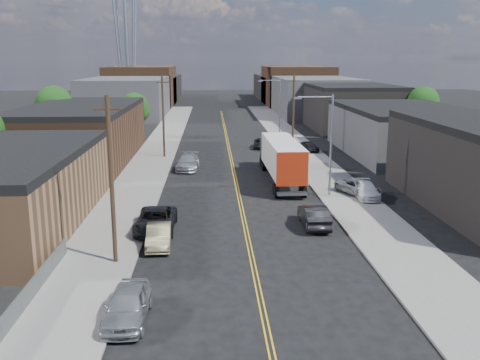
{
  "coord_description": "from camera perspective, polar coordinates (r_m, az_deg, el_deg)",
  "views": [
    {
      "loc": [
        -2.42,
        -20.43,
        11.99
      ],
      "look_at": [
        -0.15,
        21.14,
        2.5
      ],
      "focal_mm": 40.0,
      "sensor_mm": 36.0,
      "label": 1
    }
  ],
  "objects": [
    {
      "name": "car_left_a",
      "position": [
        26.02,
        -11.93,
        -12.9
      ],
      "size": [
        2.02,
        4.79,
        1.62
      ],
      "primitive_type": "imported",
      "rotation": [
        0.0,
        0.0,
        -0.02
      ],
      "color": "#ABAEB0",
      "rests_on": "ground"
    },
    {
      "name": "skyline_right_a",
      "position": [
        117.86,
        7.94,
        8.83
      ],
      "size": [
        16.0,
        30.0,
        8.0
      ],
      "primitive_type": "cube",
      "color": "#373739",
      "rests_on": "ground"
    },
    {
      "name": "centerline",
      "position": [
        66.56,
        -1.0,
        2.47
      ],
      "size": [
        0.32,
        120.0,
        0.01
      ],
      "primitive_type": "cube",
      "color": "gold",
      "rests_on": "ground"
    },
    {
      "name": "car_right_lot_c",
      "position": [
        70.31,
        7.33,
        3.58
      ],
      "size": [
        2.57,
        4.14,
        1.32
      ],
      "primitive_type": "imported",
      "rotation": [
        0.0,
        0.0,
        0.28
      ],
      "color": "black",
      "rests_on": "sidewalk_right"
    },
    {
      "name": "streetlight_far",
      "position": [
        81.32,
        4.0,
        8.11
      ],
      "size": [
        3.39,
        0.25,
        9.0
      ],
      "color": "gray",
      "rests_on": "ground"
    },
    {
      "name": "skyline_right_b",
      "position": [
        142.38,
        6.03,
        9.96
      ],
      "size": [
        16.0,
        26.0,
        10.0
      ],
      "primitive_type": "cube",
      "color": "#4A301D",
      "rests_on": "ground"
    },
    {
      "name": "car_right_oncoming",
      "position": [
        39.32,
        7.89,
        -3.81
      ],
      "size": [
        1.71,
        4.9,
        1.61
      ],
      "primitive_type": "imported",
      "rotation": [
        0.0,
        0.0,
        3.14
      ],
      "color": "black",
      "rests_on": "ground"
    },
    {
      "name": "car_right_lot_b",
      "position": [
        47.74,
        13.29,
        -1.06
      ],
      "size": [
        2.11,
        4.63,
        1.31
      ],
      "primitive_type": "imported",
      "rotation": [
        0.0,
        0.0,
        -0.06
      ],
      "color": "white",
      "rests_on": "sidewalk_right"
    },
    {
      "name": "ground",
      "position": [
        81.35,
        -1.39,
        4.36
      ],
      "size": [
        260.0,
        260.0,
        0.0
      ],
      "primitive_type": "plane",
      "color": "black",
      "rests_on": "ground"
    },
    {
      "name": "sidewalk_right",
      "position": [
        67.56,
        7.09,
        2.58
      ],
      "size": [
        5.0,
        140.0,
        0.15
      ],
      "primitive_type": "cube",
      "color": "slate",
      "rests_on": "ground"
    },
    {
      "name": "utility_pole_left_far",
      "position": [
        66.04,
        -8.19,
        6.76
      ],
      "size": [
        1.6,
        0.26,
        10.0
      ],
      "color": "black",
      "rests_on": "ground"
    },
    {
      "name": "skyline_left_a",
      "position": [
        117.03,
        -11.9,
        8.65
      ],
      "size": [
        16.0,
        30.0,
        8.0
      ],
      "primitive_type": "cube",
      "color": "#373739",
      "rests_on": "ground"
    },
    {
      "name": "warehouse_brown",
      "position": [
        66.85,
        -16.64,
        4.84
      ],
      "size": [
        12.0,
        26.0,
        6.6
      ],
      "color": "#4A301D",
      "rests_on": "ground"
    },
    {
      "name": "car_right_lot_a",
      "position": [
        48.66,
        12.54,
        -0.74
      ],
      "size": [
        3.92,
        5.33,
        1.35
      ],
      "primitive_type": "imported",
      "rotation": [
        0.0,
        0.0,
        0.39
      ],
      "color": "#B6B8BB",
      "rests_on": "sidewalk_right"
    },
    {
      "name": "industrial_right_b",
      "position": [
        71.34,
        16.99,
        5.08
      ],
      "size": [
        14.0,
        24.0,
        6.1
      ],
      "color": "#373739",
      "rests_on": "ground"
    },
    {
      "name": "streetlight_near",
      "position": [
        46.99,
        9.24,
        4.52
      ],
      "size": [
        3.39,
        0.25,
        9.0
      ],
      "color": "gray",
      "rests_on": "ground"
    },
    {
      "name": "chainlink_fence",
      "position": [
        27.99,
        -22.27,
        -12.06
      ],
      "size": [
        0.05,
        16.0,
        1.22
      ],
      "color": "slate",
      "rests_on": "ground"
    },
    {
      "name": "tree_right_far",
      "position": [
        87.0,
        18.98,
        7.66
      ],
      "size": [
        4.85,
        4.76,
        7.91
      ],
      "color": "black",
      "rests_on": "ground"
    },
    {
      "name": "skyline_left_c",
      "position": [
        161.61,
        -9.5,
        9.66
      ],
      "size": [
        16.0,
        40.0,
        7.0
      ],
      "primitive_type": "cube",
      "color": "black",
      "rests_on": "ground"
    },
    {
      "name": "utility_pole_right",
      "position": [
        69.59,
        5.71,
        7.13
      ],
      "size": [
        1.6,
        0.26,
        10.0
      ],
      "color": "black",
      "rests_on": "ground"
    },
    {
      "name": "tree_left_mid",
      "position": [
        78.71,
        -19.15,
        7.4
      ],
      "size": [
        5.1,
        5.04,
        8.37
      ],
      "color": "black",
      "rests_on": "ground"
    },
    {
      "name": "utility_pole_left_near",
      "position": [
        31.72,
        -13.56,
        0.01
      ],
      "size": [
        1.6,
        0.26,
        10.0
      ],
      "color": "black",
      "rests_on": "ground"
    },
    {
      "name": "skyline_right_c",
      "position": [
        162.21,
        4.89,
        9.79
      ],
      "size": [
        16.0,
        40.0,
        7.0
      ],
      "primitive_type": "cube",
      "color": "black",
      "rests_on": "ground"
    },
    {
      "name": "car_ahead_truck",
      "position": [
        73.14,
        2.34,
        3.91
      ],
      "size": [
        2.64,
        4.89,
        1.31
      ],
      "primitive_type": "imported",
      "rotation": [
        0.0,
        0.0,
        -0.1
      ],
      "color": "black",
      "rests_on": "ground"
    },
    {
      "name": "tree_left_far",
      "position": [
        83.56,
        -11.14,
        7.5
      ],
      "size": [
        4.35,
        4.2,
        6.97
      ],
      "color": "black",
      "rests_on": "ground"
    },
    {
      "name": "car_left_d",
      "position": [
        59.17,
        -5.58,
        1.9
      ],
      "size": [
        2.7,
        5.78,
        1.63
      ],
      "primitive_type": "imported",
      "rotation": [
        0.0,
        0.0,
        -0.07
      ],
      "color": "#AAADB0",
      "rests_on": "ground"
    },
    {
      "name": "car_left_c",
      "position": [
        38.31,
        -8.98,
        -4.29
      ],
      "size": [
        2.77,
        5.85,
        1.61
      ],
      "primitive_type": "imported",
      "rotation": [
        0.0,
        0.0,
        -0.02
      ],
      "color": "black",
      "rests_on": "ground"
    },
    {
      "name": "semi_truck",
      "position": [
        53.67,
        4.33,
        2.51
      ],
      "size": [
        2.9,
        16.1,
        4.22
      ],
      "rotation": [
        0.0,
        0.0,
        0.01
      ],
      "color": "silver",
      "rests_on": "ground"
    },
    {
      "name": "skyline_left_b",
      "position": [
        141.7,
        -10.4,
        9.81
      ],
      "size": [
        16.0,
        26.0,
        10.0
      ],
      "primitive_type": "cube",
      "color": "#4A301D",
      "rests_on": "ground"
    },
    {
      "name": "industrial_right_c",
      "position": [
        95.95,
        11.73,
        7.68
      ],
      "size": [
        14.0,
        22.0,
        7.6
      ],
      "color": "black",
      "rests_on": "ground"
    },
    {
      "name": "sidewalk_left",
      "position": [
        66.88,
        -9.16,
        2.41
      ],
      "size": [
        5.0,
        140.0,
        0.15
      ],
      "primitive_type": "cube",
      "color": "slate",
      "rests_on": "ground"
    },
    {
      "name": "car_left_b",
      "position": [
        35.32,
        -8.66,
        -5.91
      ],
      "size": [
        1.7,
        4.43,
        1.44
      ],
      "primitive_type": "imported",
      "rotation": [
        0.0,
        0.0,
        0.04
      ],
      "color": "#7D7551",
      "rests_on": "ground"
    }
  ]
}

